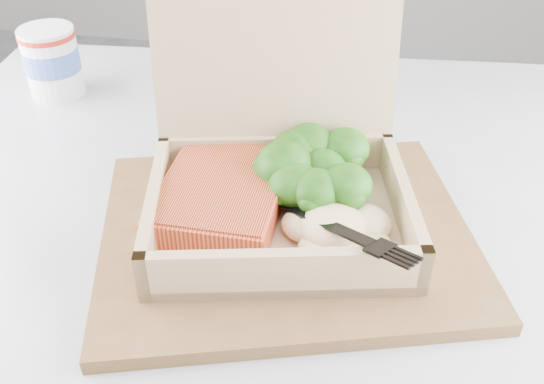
% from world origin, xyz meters
% --- Properties ---
extents(cafe_table, '(0.87, 0.87, 0.73)m').
position_xyz_m(cafe_table, '(0.46, -0.07, 0.54)').
color(cafe_table, black).
rests_on(cafe_table, floor).
extents(serving_tray, '(0.39, 0.34, 0.01)m').
position_xyz_m(serving_tray, '(0.49, -0.07, 0.74)').
color(serving_tray, brown).
rests_on(serving_tray, cafe_table).
extents(takeout_container, '(0.27, 0.25, 0.21)m').
position_xyz_m(takeout_container, '(0.48, -0.04, 0.80)').
color(takeout_container, tan).
rests_on(takeout_container, serving_tray).
extents(salmon_fillet, '(0.11, 0.14, 0.03)m').
position_xyz_m(salmon_fillet, '(0.43, -0.07, 0.77)').
color(salmon_fillet, orange).
rests_on(salmon_fillet, takeout_container).
extents(broccoli_pile, '(0.12, 0.12, 0.04)m').
position_xyz_m(broccoli_pile, '(0.52, -0.03, 0.78)').
color(broccoli_pile, '#2C781A').
rests_on(broccoli_pile, takeout_container).
extents(mashed_potatoes, '(0.09, 0.08, 0.03)m').
position_xyz_m(mashed_potatoes, '(0.53, -0.10, 0.77)').
color(mashed_potatoes, '#D4B989').
rests_on(mashed_potatoes, takeout_container).
extents(plastic_fork, '(0.12, 0.11, 0.03)m').
position_xyz_m(plastic_fork, '(0.51, -0.09, 0.78)').
color(plastic_fork, black).
rests_on(plastic_fork, mashed_potatoes).
extents(paper_cup, '(0.07, 0.07, 0.09)m').
position_xyz_m(paper_cup, '(0.16, 0.16, 0.78)').
color(paper_cup, white).
rests_on(paper_cup, cafe_table).
extents(receipt, '(0.09, 0.16, 0.00)m').
position_xyz_m(receipt, '(0.49, 0.11, 0.73)').
color(receipt, white).
rests_on(receipt, cafe_table).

